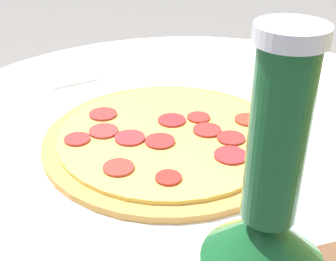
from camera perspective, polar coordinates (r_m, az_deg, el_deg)
table at (r=0.80m, az=3.48°, el=-12.19°), size 0.92×0.92×0.73m
pizza at (r=0.66m, az=-0.01°, el=-0.93°), size 0.35×0.35×0.02m
napkin at (r=0.93m, az=-12.75°, el=7.22°), size 0.17×0.14×0.01m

